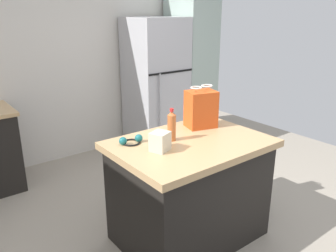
{
  "coord_description": "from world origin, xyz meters",
  "views": [
    {
      "loc": [
        -1.71,
        -1.84,
        1.93
      ],
      "look_at": [
        0.05,
        0.42,
        0.96
      ],
      "focal_mm": 36.97,
      "sensor_mm": 36.0,
      "label": 1
    }
  ],
  "objects_px": {
    "refrigerator": "(156,84)",
    "shopping_bag": "(201,109)",
    "tall_cabinet": "(191,66)",
    "bottle": "(172,126)",
    "kitchen_island": "(189,190)",
    "small_box": "(160,141)",
    "ear_defenders": "(131,141)"
  },
  "relations": [
    {
      "from": "kitchen_island",
      "to": "bottle",
      "type": "xyz_separation_m",
      "value": [
        -0.11,
        0.11,
        0.57
      ]
    },
    {
      "from": "shopping_bag",
      "to": "refrigerator",
      "type": "bearing_deg",
      "value": 66.53
    },
    {
      "from": "shopping_bag",
      "to": "small_box",
      "type": "bearing_deg",
      "value": -160.15
    },
    {
      "from": "tall_cabinet",
      "to": "ear_defenders",
      "type": "bearing_deg",
      "value": -141.36
    },
    {
      "from": "small_box",
      "to": "kitchen_island",
      "type": "bearing_deg",
      "value": 0.85
    },
    {
      "from": "shopping_bag",
      "to": "tall_cabinet",
      "type": "bearing_deg",
      "value": 50.97
    },
    {
      "from": "bottle",
      "to": "ear_defenders",
      "type": "height_order",
      "value": "bottle"
    },
    {
      "from": "tall_cabinet",
      "to": "shopping_bag",
      "type": "bearing_deg",
      "value": -129.03
    },
    {
      "from": "shopping_bag",
      "to": "bottle",
      "type": "distance_m",
      "value": 0.44
    },
    {
      "from": "kitchen_island",
      "to": "small_box",
      "type": "bearing_deg",
      "value": -179.15
    },
    {
      "from": "kitchen_island",
      "to": "small_box",
      "type": "relative_size",
      "value": 8.57
    },
    {
      "from": "refrigerator",
      "to": "bottle",
      "type": "height_order",
      "value": "refrigerator"
    },
    {
      "from": "kitchen_island",
      "to": "refrigerator",
      "type": "xyz_separation_m",
      "value": [
        1.07,
        1.97,
        0.46
      ]
    },
    {
      "from": "tall_cabinet",
      "to": "bottle",
      "type": "xyz_separation_m",
      "value": [
        -1.84,
        -1.86,
        -0.08
      ]
    },
    {
      "from": "small_box",
      "to": "ear_defenders",
      "type": "distance_m",
      "value": 0.28
    },
    {
      "from": "refrigerator",
      "to": "shopping_bag",
      "type": "relative_size",
      "value": 4.84
    },
    {
      "from": "small_box",
      "to": "ear_defenders",
      "type": "xyz_separation_m",
      "value": [
        -0.1,
        0.26,
        -0.05
      ]
    },
    {
      "from": "refrigerator",
      "to": "kitchen_island",
      "type": "bearing_deg",
      "value": -118.62
    },
    {
      "from": "small_box",
      "to": "ear_defenders",
      "type": "height_order",
      "value": "small_box"
    },
    {
      "from": "tall_cabinet",
      "to": "bottle",
      "type": "height_order",
      "value": "tall_cabinet"
    },
    {
      "from": "refrigerator",
      "to": "bottle",
      "type": "xyz_separation_m",
      "value": [
        -1.18,
        -1.86,
        0.12
      ]
    },
    {
      "from": "tall_cabinet",
      "to": "shopping_bag",
      "type": "height_order",
      "value": "tall_cabinet"
    },
    {
      "from": "tall_cabinet",
      "to": "small_box",
      "type": "relative_size",
      "value": 15.11
    },
    {
      "from": "small_box",
      "to": "bottle",
      "type": "relative_size",
      "value": 0.54
    },
    {
      "from": "bottle",
      "to": "kitchen_island",
      "type": "bearing_deg",
      "value": -45.91
    },
    {
      "from": "kitchen_island",
      "to": "bottle",
      "type": "relative_size",
      "value": 4.64
    },
    {
      "from": "bottle",
      "to": "ear_defenders",
      "type": "relative_size",
      "value": 1.37
    },
    {
      "from": "kitchen_island",
      "to": "bottle",
      "type": "bearing_deg",
      "value": 134.09
    },
    {
      "from": "refrigerator",
      "to": "shopping_bag",
      "type": "bearing_deg",
      "value": -113.47
    },
    {
      "from": "shopping_bag",
      "to": "bottle",
      "type": "height_order",
      "value": "shopping_bag"
    },
    {
      "from": "bottle",
      "to": "tall_cabinet",
      "type": "bearing_deg",
      "value": 45.26
    },
    {
      "from": "shopping_bag",
      "to": "small_box",
      "type": "height_order",
      "value": "shopping_bag"
    }
  ]
}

